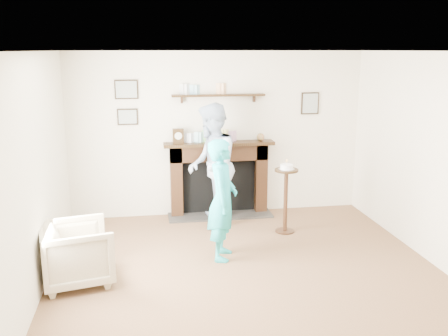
{
  "coord_description": "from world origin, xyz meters",
  "views": [
    {
      "loc": [
        -1.14,
        -4.97,
        2.52
      ],
      "look_at": [
        -0.17,
        0.9,
        1.1
      ],
      "focal_mm": 40.0,
      "sensor_mm": 36.0,
      "label": 1
    }
  ],
  "objects_px": {
    "armchair": "(79,282)",
    "man": "(212,225)",
    "pedestal_table": "(286,188)",
    "woman": "(222,257)"
  },
  "relations": [
    {
      "from": "man",
      "to": "woman",
      "type": "relative_size",
      "value": 1.2
    },
    {
      "from": "armchair",
      "to": "man",
      "type": "height_order",
      "value": "man"
    },
    {
      "from": "armchair",
      "to": "woman",
      "type": "xyz_separation_m",
      "value": [
        1.68,
        0.42,
        0.0
      ]
    },
    {
      "from": "armchair",
      "to": "man",
      "type": "bearing_deg",
      "value": -59.83
    },
    {
      "from": "armchair",
      "to": "man",
      "type": "distance_m",
      "value": 2.33
    },
    {
      "from": "armchair",
      "to": "pedestal_table",
      "type": "distance_m",
      "value": 3.0
    },
    {
      "from": "armchair",
      "to": "pedestal_table",
      "type": "bearing_deg",
      "value": -79.49
    },
    {
      "from": "man",
      "to": "woman",
      "type": "xyz_separation_m",
      "value": [
        -0.03,
        -1.16,
        0.0
      ]
    },
    {
      "from": "pedestal_table",
      "to": "man",
      "type": "bearing_deg",
      "value": 156.08
    },
    {
      "from": "man",
      "to": "armchair",
      "type": "bearing_deg",
      "value": -39.75
    }
  ]
}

